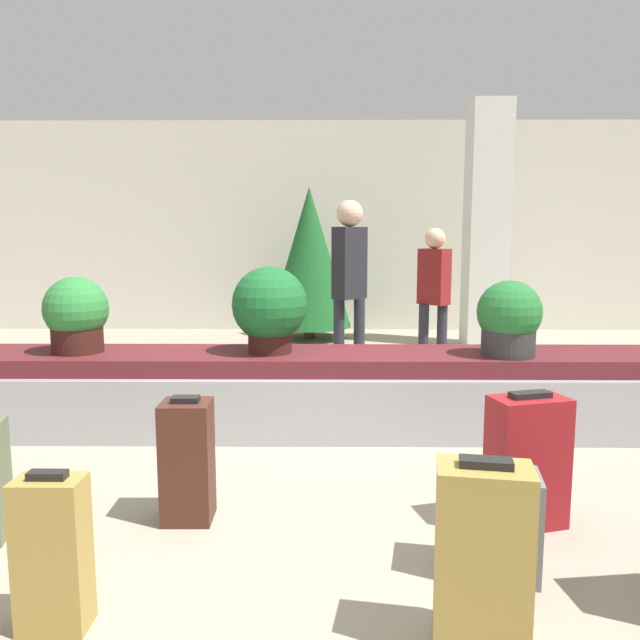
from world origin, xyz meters
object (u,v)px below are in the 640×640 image
object	(u,v)px
traveler_1	(434,288)
potted_plant_2	(76,315)
suitcase_3	(187,461)
potted_plant_1	(270,308)
pillar	(486,226)
suitcase_0	(494,523)
suitcase_1	(527,461)
traveler_0	(349,275)
suitcase_5	(52,554)
potted_plant_0	(509,319)
suitcase_6	(482,558)
decorated_tree	(309,257)

from	to	relation	value
traveler_1	potted_plant_2	bearing A→B (deg)	-99.71
suitcase_3	potted_plant_1	bearing A→B (deg)	78.29
pillar	suitcase_0	distance (m)	6.02
suitcase_1	traveler_0	world-z (taller)	traveler_0
suitcase_0	pillar	bearing A→B (deg)	86.57
suitcase_1	suitcase_5	size ratio (longest dim) A/B	1.13
suitcase_1	potted_plant_0	world-z (taller)	potted_plant_0
suitcase_3	traveler_1	world-z (taller)	traveler_1
suitcase_5	suitcase_6	bearing A→B (deg)	-3.25
suitcase_1	potted_plant_0	distance (m)	1.61
decorated_tree	potted_plant_2	bearing A→B (deg)	-111.76
potted_plant_1	traveler_0	bearing A→B (deg)	64.31
decorated_tree	potted_plant_0	bearing A→B (deg)	-69.69
decorated_tree	potted_plant_1	bearing A→B (deg)	-92.64
traveler_0	traveler_1	distance (m)	1.14
potted_plant_1	potted_plant_2	distance (m)	1.48
suitcase_6	traveler_0	xyz separation A→B (m)	(-0.34, 3.94, 0.76)
pillar	potted_plant_0	size ratio (longest dim) A/B	5.67
suitcase_0	suitcase_3	distance (m)	1.57
pillar	suitcase_5	bearing A→B (deg)	-117.31
suitcase_0	potted_plant_0	distance (m)	2.14
suitcase_6	potted_plant_0	distance (m)	2.64
pillar	suitcase_3	distance (m)	6.06
suitcase_1	potted_plant_1	bearing A→B (deg)	117.37
potted_plant_1	potted_plant_2	world-z (taller)	potted_plant_1
suitcase_6	potted_plant_1	bearing A→B (deg)	120.68
potted_plant_0	traveler_1	bearing A→B (deg)	95.35
suitcase_1	suitcase_3	bearing A→B (deg)	163.38
suitcase_6	traveler_0	world-z (taller)	traveler_0
suitcase_6	traveler_0	bearing A→B (deg)	104.48
suitcase_1	suitcase_3	world-z (taller)	suitcase_1
pillar	decorated_tree	bearing A→B (deg)	166.92
pillar	suitcase_5	size ratio (longest dim) A/B	5.07
suitcase_3	suitcase_6	bearing A→B (deg)	-39.02
suitcase_0	suitcase_3	xyz separation A→B (m)	(-1.48, 0.51, 0.09)
suitcase_5	traveler_1	bearing A→B (deg)	64.08
potted_plant_2	traveler_1	bearing A→B (deg)	32.94
traveler_0	suitcase_5	bearing A→B (deg)	26.76
traveler_1	potted_plant_0	bearing A→B (deg)	-37.29
potted_plant_0	suitcase_1	bearing A→B (deg)	-102.05
suitcase_5	suitcase_6	size ratio (longest dim) A/B	0.87
suitcase_5	suitcase_0	bearing A→B (deg)	13.28
suitcase_0	suitcase_1	distance (m)	0.56
suitcase_3	suitcase_6	distance (m)	1.65
potted_plant_2	potted_plant_1	bearing A→B (deg)	-0.09
potted_plant_0	traveler_0	xyz separation A→B (m)	(-1.13, 1.48, 0.23)
suitcase_6	traveler_0	size ratio (longest dim) A/B	0.40
suitcase_3	traveler_1	size ratio (longest dim) A/B	0.43
suitcase_0	potted_plant_1	size ratio (longest dim) A/B	0.75
suitcase_1	suitcase_3	size ratio (longest dim) A/B	1.06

